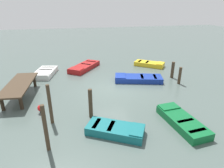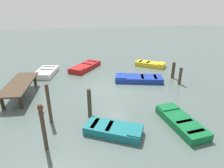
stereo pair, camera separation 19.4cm
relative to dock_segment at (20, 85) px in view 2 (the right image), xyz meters
The scene contains 14 objects.
ground_plane 6.18m from the dock_segment, 90.22° to the right, with size 80.00×80.00×0.00m, color #4C5B56.
dock_segment is the anchor object (origin of this frame).
rowboat_teal 7.30m from the dock_segment, 135.39° to the right, with size 2.27×2.86×0.46m.
rowboat_yellow 11.87m from the dock_segment, 67.79° to the right, with size 2.67×2.92×0.46m.
rowboat_red 6.84m from the dock_segment, 42.67° to the right, with size 3.77×3.28×0.46m.
rowboat_blue 8.55m from the dock_segment, 83.60° to the right, with size 2.30×3.90×0.46m.
rowboat_white 4.30m from the dock_segment, 15.82° to the right, with size 3.08×2.08×0.46m.
rowboat_green 10.01m from the dock_segment, 121.47° to the right, with size 3.12×1.42×0.46m.
mooring_piling_far_left 11.34m from the dock_segment, 91.53° to the right, with size 0.22×0.22×1.31m, color #423323.
mooring_piling_mid_left 11.54m from the dock_segment, 84.85° to the right, with size 0.25×0.25×1.34m, color #423323.
mooring_piling_center 5.97m from the dock_segment, 159.30° to the right, with size 0.17×0.17×2.12m, color #423323.
mooring_piling_far_right 5.42m from the dock_segment, 129.70° to the right, with size 0.21×0.21×1.63m, color #423323.
mooring_piling_near_left 4.18m from the dock_segment, 148.90° to the right, with size 0.17×0.17×2.12m, color #423323.
marker_buoy 2.88m from the dock_segment, 148.15° to the right, with size 0.36×0.36×0.48m.
Camera 2 is at (-12.37, 2.68, 5.62)m, focal length 30.61 mm.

